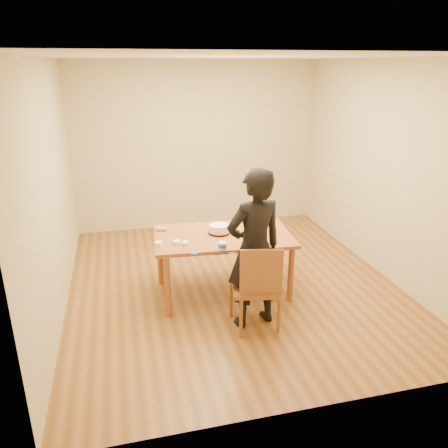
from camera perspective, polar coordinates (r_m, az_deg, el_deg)
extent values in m
cube|color=brown|center=(5.62, 0.99, -7.65)|extent=(4.00, 4.50, 0.00)
cube|color=silver|center=(4.97, 1.18, 21.05)|extent=(4.00, 4.50, 0.00)
cube|color=#C4B788|center=(7.28, -3.53, 10.07)|extent=(4.00, 0.00, 2.70)
cube|color=#C4B788|center=(5.02, -21.62, 4.04)|extent=(0.00, 4.50, 2.70)
cube|color=#C4B788|center=(5.96, 20.15, 6.59)|extent=(0.00, 4.50, 2.70)
cube|color=brown|center=(5.11, -0.13, -1.60)|extent=(1.66, 1.07, 0.04)
cube|color=brown|center=(4.58, 4.03, -8.19)|extent=(0.55, 0.55, 0.04)
cylinder|color=red|center=(5.14, -0.62, -1.11)|extent=(0.26, 0.26, 0.02)
cylinder|color=white|center=(5.12, -0.62, -0.62)|extent=(0.24, 0.24, 0.07)
ellipsoid|color=white|center=(5.10, -0.62, -0.09)|extent=(0.23, 0.23, 0.03)
cylinder|color=white|center=(4.69, -0.22, -2.84)|extent=(0.09, 0.09, 0.08)
cylinder|color=#1A3EAC|center=(4.60, -3.92, -3.86)|extent=(0.09, 0.09, 0.01)
ellipsoid|color=white|center=(4.60, -3.92, -3.71)|extent=(0.04, 0.04, 0.02)
cylinder|color=white|center=(4.83, -5.05, -2.51)|extent=(0.08, 0.08, 0.04)
cylinder|color=white|center=(4.85, -6.18, -2.41)|extent=(0.08, 0.08, 0.04)
cylinder|color=white|center=(4.84, -8.56, -2.57)|extent=(0.09, 0.09, 0.04)
cube|color=#DE34A4|center=(5.27, -8.11, -0.77)|extent=(0.13, 0.08, 0.02)
cube|color=green|center=(5.26, -8.18, -0.58)|extent=(0.13, 0.10, 0.02)
cube|color=black|center=(4.58, -0.26, -3.93)|extent=(0.15, 0.02, 0.01)
imported|color=black|center=(4.45, 3.98, -3.35)|extent=(0.69, 0.53, 1.71)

